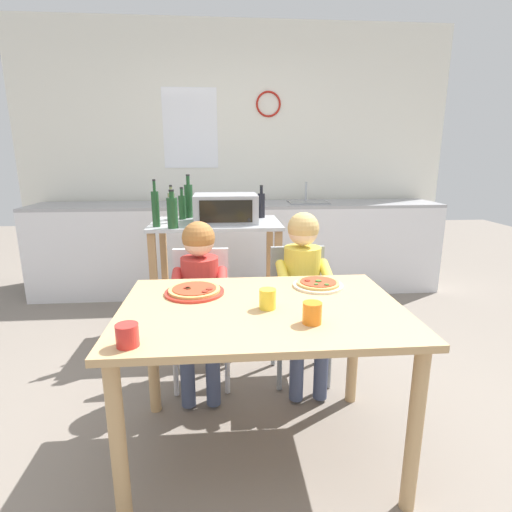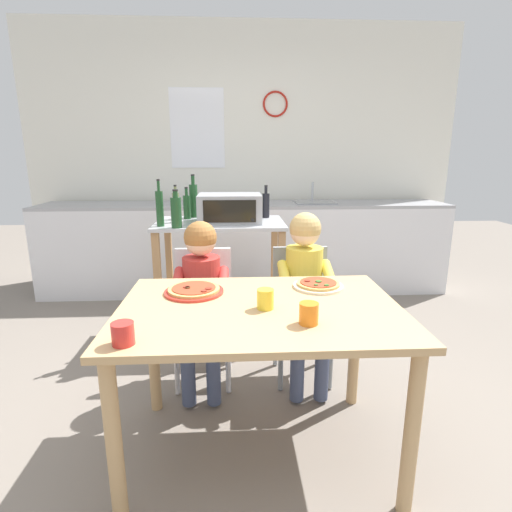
# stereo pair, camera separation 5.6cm
# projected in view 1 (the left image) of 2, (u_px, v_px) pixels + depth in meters

# --- Properties ---
(ground_plane) EXTENTS (11.10, 11.10, 0.00)m
(ground_plane) POSITION_uv_depth(u_px,v_px,m) (247.00, 345.00, 3.01)
(ground_plane) COLOR slate
(back_wall_tiled) EXTENTS (4.53, 0.14, 2.70)m
(back_wall_tiled) POSITION_uv_depth(u_px,v_px,m) (236.00, 158.00, 4.34)
(back_wall_tiled) COLOR white
(back_wall_tiled) RESTS_ON ground
(kitchen_counter) EXTENTS (4.08, 0.60, 1.11)m
(kitchen_counter) POSITION_uv_depth(u_px,v_px,m) (239.00, 247.00, 4.16)
(kitchen_counter) COLOR silver
(kitchen_counter) RESTS_ON ground
(kitchen_island_cart) EXTENTS (0.96, 0.60, 0.89)m
(kitchen_island_cart) POSITION_uv_depth(u_px,v_px,m) (217.00, 260.00, 3.10)
(kitchen_island_cart) COLOR #B7BABF
(kitchen_island_cart) RESTS_ON ground
(toaster_oven) EXTENTS (0.46, 0.36, 0.21)m
(toaster_oven) POSITION_uv_depth(u_px,v_px,m) (226.00, 208.00, 2.98)
(toaster_oven) COLOR #999BA0
(toaster_oven) RESTS_ON kitchen_island_cart
(bottle_dark_olive_oil) EXTENTS (0.06, 0.06, 0.26)m
(bottle_dark_olive_oil) POSITION_uv_depth(u_px,v_px,m) (261.00, 205.00, 3.20)
(bottle_dark_olive_oil) COLOR black
(bottle_dark_olive_oil) RESTS_ON kitchen_island_cart
(bottle_tall_green_wine) EXTENTS (0.05, 0.05, 0.33)m
(bottle_tall_green_wine) POSITION_uv_depth(u_px,v_px,m) (156.00, 208.00, 2.78)
(bottle_tall_green_wine) COLOR #1E4723
(bottle_tall_green_wine) RESTS_ON kitchen_island_cart
(bottle_slim_sauce) EXTENTS (0.07, 0.07, 0.34)m
(bottle_slim_sauce) POSITION_uv_depth(u_px,v_px,m) (189.00, 200.00, 3.20)
(bottle_slim_sauce) COLOR #1E4723
(bottle_slim_sauce) RESTS_ON kitchen_island_cart
(bottle_brown_beer) EXTENTS (0.07, 0.07, 0.26)m
(bottle_brown_beer) POSITION_uv_depth(u_px,v_px,m) (172.00, 212.00, 2.73)
(bottle_brown_beer) COLOR #1E4723
(bottle_brown_beer) RESTS_ON kitchen_island_cart
(bottle_clear_vinegar) EXTENTS (0.05, 0.05, 0.28)m
(bottle_clear_vinegar) POSITION_uv_depth(u_px,v_px,m) (172.00, 207.00, 2.96)
(bottle_clear_vinegar) COLOR olive
(bottle_clear_vinegar) RESTS_ON kitchen_island_cart
(bottle_squat_spirits) EXTENTS (0.06, 0.06, 0.25)m
(bottle_squat_spirits) POSITION_uv_depth(u_px,v_px,m) (182.00, 207.00, 3.12)
(bottle_squat_spirits) COLOR #1E4723
(bottle_squat_spirits) RESTS_ON kitchen_island_cart
(dining_table) EXTENTS (1.23, 0.85, 0.74)m
(dining_table) POSITION_uv_depth(u_px,v_px,m) (262.00, 328.00, 1.78)
(dining_table) COLOR tan
(dining_table) RESTS_ON ground
(dining_chair_left) EXTENTS (0.36, 0.36, 0.81)m
(dining_chair_left) POSITION_uv_depth(u_px,v_px,m) (202.00, 306.00, 2.47)
(dining_chair_left) COLOR silver
(dining_chair_left) RESTS_ON ground
(dining_chair_right) EXTENTS (0.36, 0.36, 0.81)m
(dining_chair_right) POSITION_uv_depth(u_px,v_px,m) (299.00, 302.00, 2.53)
(dining_chair_right) COLOR gray
(dining_chair_right) RESTS_ON ground
(child_in_red_shirt) EXTENTS (0.32, 0.42, 1.00)m
(child_in_red_shirt) POSITION_uv_depth(u_px,v_px,m) (200.00, 286.00, 2.31)
(child_in_red_shirt) COLOR #424C6B
(child_in_red_shirt) RESTS_ON ground
(child_in_yellow_shirt) EXTENTS (0.32, 0.42, 1.04)m
(child_in_yellow_shirt) POSITION_uv_depth(u_px,v_px,m) (304.00, 280.00, 2.37)
(child_in_yellow_shirt) COLOR #424C6B
(child_in_yellow_shirt) RESTS_ON ground
(pizza_plate_red_rimmed) EXTENTS (0.28, 0.28, 0.03)m
(pizza_plate_red_rimmed) POSITION_uv_depth(u_px,v_px,m) (195.00, 291.00, 1.91)
(pizza_plate_red_rimmed) COLOR red
(pizza_plate_red_rimmed) RESTS_ON dining_table
(pizza_plate_cream) EXTENTS (0.25, 0.25, 0.03)m
(pizza_plate_cream) POSITION_uv_depth(u_px,v_px,m) (318.00, 284.00, 2.01)
(pizza_plate_cream) COLOR beige
(pizza_plate_cream) RESTS_ON dining_table
(drinking_cup_orange) EXTENTS (0.08, 0.08, 0.09)m
(drinking_cup_orange) POSITION_uv_depth(u_px,v_px,m) (312.00, 313.00, 1.56)
(drinking_cup_orange) COLOR orange
(drinking_cup_orange) RESTS_ON dining_table
(drinking_cup_yellow) EXTENTS (0.07, 0.07, 0.09)m
(drinking_cup_yellow) POSITION_uv_depth(u_px,v_px,m) (268.00, 299.00, 1.71)
(drinking_cup_yellow) COLOR yellow
(drinking_cup_yellow) RESTS_ON dining_table
(drinking_cup_red) EXTENTS (0.08, 0.08, 0.08)m
(drinking_cup_red) POSITION_uv_depth(u_px,v_px,m) (127.00, 335.00, 1.38)
(drinking_cup_red) COLOR red
(drinking_cup_red) RESTS_ON dining_table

